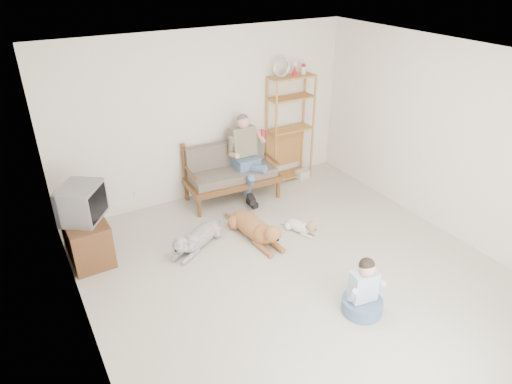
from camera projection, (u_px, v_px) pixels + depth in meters
floor at (301, 279)px, 5.79m from camera, size 5.50×5.50×0.00m
ceiling at (314, 63)px, 4.53m from camera, size 5.50×5.50×0.00m
wall_back at (207, 116)px, 7.27m from camera, size 5.00×0.00×5.00m
wall_left at (77, 247)px, 4.07m from camera, size 0.00×5.50×5.50m
wall_right at (456, 143)px, 6.26m from camera, size 0.00×5.50×5.50m
loveseat at (230, 171)px, 7.49m from camera, size 1.54×0.79×0.95m
man at (248, 163)px, 7.38m from camera, size 0.53×0.76×1.24m
etagere at (290, 128)px, 7.95m from camera, size 0.83×0.36×2.17m
book_stack at (302, 174)px, 8.34m from camera, size 0.24×0.19×0.14m
tv_stand at (86, 238)px, 6.08m from camera, size 0.52×0.91×0.60m
crt_tv at (82, 203)px, 5.83m from camera, size 0.69×0.72×0.47m
wall_outlet at (138, 193)px, 7.20m from camera, size 0.12×0.02×0.08m
golden_retriever at (256, 229)px, 6.53m from camera, size 0.41×1.36×0.41m
shaggy_dog at (196, 239)px, 6.35m from camera, size 1.04×0.72×0.36m
terrier at (302, 227)px, 6.70m from camera, size 0.32×0.62×0.24m
child at (363, 293)px, 5.16m from camera, size 0.47×0.47×0.74m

